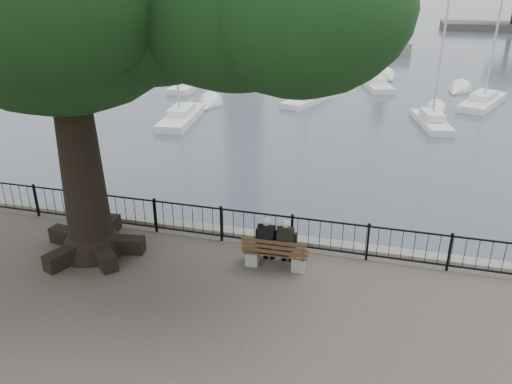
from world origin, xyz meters
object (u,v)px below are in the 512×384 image
(person_right, at_px, (286,244))
(lion_monument, at_px, (386,32))
(bench, at_px, (275,256))
(person_left, at_px, (267,242))

(person_right, bearing_deg, lion_monument, 88.84)
(bench, relative_size, person_left, 1.20)
(person_left, height_order, person_right, same)
(bench, distance_m, lion_monument, 48.42)
(bench, bearing_deg, person_left, 159.17)
(bench, bearing_deg, person_right, 22.17)
(person_left, bearing_deg, bench, -20.83)
(person_right, distance_m, lion_monument, 48.31)
(lion_monument, bearing_deg, person_right, -91.16)
(person_right, bearing_deg, bench, -157.83)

